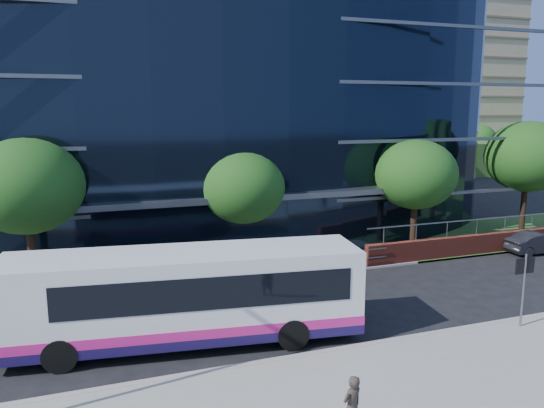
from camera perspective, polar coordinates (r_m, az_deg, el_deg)
name	(u,v)px	position (r m, az deg, el deg)	size (l,w,h in m)	color
ground	(393,330)	(21.00, 12.91, -13.05)	(200.00, 200.00, 0.00)	black
pavement_near	(489,395)	(17.42, 22.26, -18.44)	(80.00, 8.00, 0.15)	gray
kerb	(409,339)	(20.21, 14.48, -13.84)	(80.00, 0.25, 0.16)	gray
yellow_line_outer	(405,338)	(20.39, 14.15, -13.82)	(80.00, 0.08, 0.01)	gold
yellow_line_inner	(403,337)	(20.50, 13.91, -13.67)	(80.00, 0.08, 0.01)	gold
far_forecourt	(182,264)	(28.70, -9.69, -6.42)	(50.00, 8.00, 0.10)	gray
glass_office	(181,111)	(37.56, -9.73, 9.80)	(44.00, 23.10, 16.00)	black
guard_railings	(153,277)	(24.42, -12.72, -7.63)	(24.00, 0.05, 1.10)	slate
apartment_block	(371,89)	(84.88, 10.62, 12.07)	(60.00, 42.00, 30.00)	#2D511E
street_sign	(524,275)	(21.85, 25.50, -6.89)	(0.85, 0.09, 2.80)	slate
tree_far_a	(26,186)	(25.45, -24.91, 1.73)	(4.95, 4.95, 6.98)	black
tree_far_b	(243,188)	(27.03, -3.12, 1.73)	(4.29, 4.29, 6.05)	black
tree_far_c	(416,175)	(30.92, 15.22, 3.07)	(4.62, 4.62, 6.51)	black
tree_far_d	(528,157)	(37.44, 25.79, 4.61)	(5.28, 5.28, 7.44)	black
tree_dist_e	(384,139)	(66.05, 11.97, 6.87)	(4.62, 4.62, 6.51)	black
tree_dist_f	(479,138)	(77.20, 21.40, 6.61)	(4.29, 4.29, 6.05)	black
city_bus	(188,296)	(19.01, -8.98, -9.70)	(12.58, 4.43, 3.34)	silver
parked_car	(538,243)	(34.04, 26.70, -3.74)	(1.32, 3.79, 1.25)	black
pedestrian_b	(352,407)	(14.11, 8.59, -20.79)	(0.60, 0.39, 1.64)	#382F27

